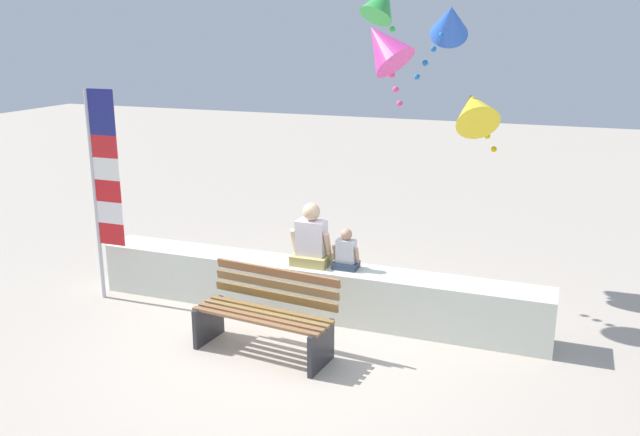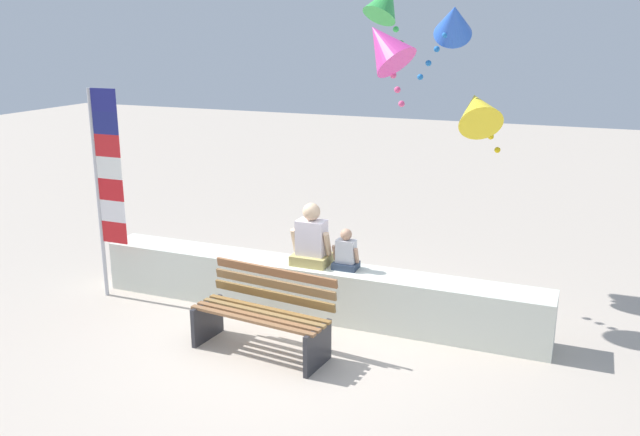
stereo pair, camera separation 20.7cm
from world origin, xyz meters
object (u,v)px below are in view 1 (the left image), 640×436
object	(u,v)px
flag_banner	(102,180)
kite_magenta	(383,45)
park_bench	(266,316)
person_adult	(311,241)
kite_green	(382,2)
kite_blue	(450,21)
person_child	(346,253)
kite_yellow	(474,109)

from	to	relation	value
flag_banner	kite_magenta	xyz separation A→B (m)	(3.27, 1.19, 1.63)
park_bench	flag_banner	world-z (taller)	flag_banner
person_adult	kite_green	bearing A→B (deg)	82.13
kite_blue	kite_magenta	bearing A→B (deg)	-115.74
person_child	flag_banner	size ratio (longest dim) A/B	0.18
person_child	flag_banner	xyz separation A→B (m)	(-3.06, -0.49, 0.76)
kite_yellow	kite_blue	distance (m)	1.18
park_bench	person_adult	bearing A→B (deg)	85.37
kite_magenta	kite_yellow	world-z (taller)	kite_magenta
flag_banner	kite_green	xyz separation A→B (m)	(2.89, 2.45, 2.17)
person_adult	kite_green	xyz separation A→B (m)	(0.27, 1.96, 2.82)
person_adult	kite_blue	world-z (taller)	kite_blue
flag_banner	kite_yellow	bearing A→B (deg)	28.45
person_child	kite_yellow	world-z (taller)	kite_yellow
kite_yellow	kite_blue	world-z (taller)	kite_blue
person_child	kite_yellow	distance (m)	2.65
person_child	park_bench	bearing A→B (deg)	-115.38
kite_green	kite_yellow	xyz separation A→B (m)	(1.33, -0.16, -1.36)
kite_green	kite_blue	size ratio (longest dim) A/B	0.81
kite_blue	park_bench	bearing A→B (deg)	-113.55
kite_green	kite_blue	bearing A→B (deg)	-5.51
flag_banner	park_bench	bearing A→B (deg)	-14.12
park_bench	flag_banner	bearing A→B (deg)	165.88
flag_banner	kite_magenta	world-z (taller)	kite_magenta
person_adult	kite_magenta	world-z (taller)	kite_magenta
kite_green	person_adult	bearing A→B (deg)	-97.87
person_adult	person_child	size ratio (longest dim) A/B	1.54
kite_yellow	kite_blue	xyz separation A→B (m)	(-0.39, 0.07, 1.11)
park_bench	person_adult	xyz separation A→B (m)	(0.09, 1.13, 0.53)
park_bench	kite_yellow	world-z (taller)	kite_yellow
kite_yellow	kite_green	bearing A→B (deg)	173.05
park_bench	person_adult	size ratio (longest dim) A/B	2.07
flag_banner	kite_green	bearing A→B (deg)	40.30
person_child	kite_yellow	xyz separation A→B (m)	(1.16, 1.79, 1.57)
person_adult	kite_magenta	xyz separation A→B (m)	(0.65, 0.69, 2.28)
park_bench	kite_blue	bearing A→B (deg)	66.45
kite_green	kite_magenta	world-z (taller)	kite_green
park_bench	kite_green	distance (m)	4.57
park_bench	person_child	size ratio (longest dim) A/B	3.20
park_bench	kite_magenta	world-z (taller)	kite_magenta
person_child	kite_magenta	bearing A→B (deg)	73.57
person_adult	person_child	world-z (taller)	person_adult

